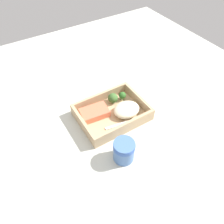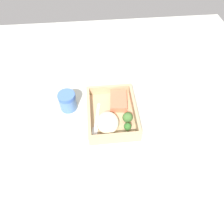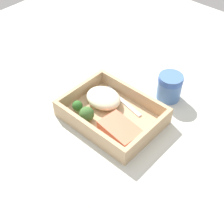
{
  "view_description": "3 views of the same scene",
  "coord_description": "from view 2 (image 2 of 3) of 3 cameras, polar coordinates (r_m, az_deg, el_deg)",
  "views": [
    {
      "loc": [
        -31.02,
        -50.1,
        66.48
      ],
      "look_at": [
        0.0,
        0.0,
        2.7
      ],
      "focal_mm": 35.0,
      "sensor_mm": 36.0,
      "label": 1
    },
    {
      "loc": [
        56.72,
        -5.71,
        72.97
      ],
      "look_at": [
        0.0,
        0.0,
        2.7
      ],
      "focal_mm": 35.0,
      "sensor_mm": 36.0,
      "label": 2
    },
    {
      "loc": [
        -41.52,
        45.95,
        64.42
      ],
      "look_at": [
        0.0,
        0.0,
        2.7
      ],
      "focal_mm": 50.0,
      "sensor_mm": 36.0,
      "label": 3
    }
  ],
  "objects": [
    {
      "name": "takeout_tray",
      "position": [
        0.92,
        0.0,
        -0.82
      ],
      "size": [
        26.81,
        20.15,
        1.2
      ],
      "primitive_type": "cube",
      "color": "tan",
      "rests_on": "ground_plane"
    },
    {
      "name": "broccoli_floret_1",
      "position": [
        0.88,
        4.09,
        -1.42
      ],
      "size": [
        4.2,
        4.2,
        4.46
      ],
      "color": "#759655",
      "rests_on": "takeout_tray"
    },
    {
      "name": "salmon_fillet",
      "position": [
        0.95,
        1.73,
        2.96
      ],
      "size": [
        11.7,
        8.25,
        2.77
      ],
      "primitive_type": "cube",
      "rotation": [
        0.0,
        0.0,
        -0.11
      ],
      "color": "#E26B4B",
      "rests_on": "takeout_tray"
    },
    {
      "name": "ground_plane",
      "position": [
        0.93,
        0.0,
        -1.43
      ],
      "size": [
        160.0,
        160.0,
        2.0
      ],
      "primitive_type": "cube",
      "color": "#BABCB1"
    },
    {
      "name": "receipt_slip",
      "position": [
        1.02,
        12.16,
        4.16
      ],
      "size": [
        12.34,
        16.98,
        0.24
      ],
      "primitive_type": "cube",
      "rotation": [
        0.0,
        0.0,
        0.19
      ],
      "color": "white",
      "rests_on": "ground_plane"
    },
    {
      "name": "tray_rim",
      "position": [
        0.9,
        0.0,
        0.24
      ],
      "size": [
        26.81,
        20.15,
        4.18
      ],
      "color": "tan",
      "rests_on": "takeout_tray"
    },
    {
      "name": "broccoli_floret_2",
      "position": [
        0.85,
        4.09,
        -3.83
      ],
      "size": [
        3.01,
        3.01,
        3.77
      ],
      "color": "#7DAA66",
      "rests_on": "takeout_tray"
    },
    {
      "name": "paper_cup",
      "position": [
        0.94,
        -11.56,
        3.0
      ],
      "size": [
        7.39,
        7.39,
        8.27
      ],
      "color": "#486EAB",
      "rests_on": "ground_plane"
    },
    {
      "name": "fork",
      "position": [
        0.9,
        -4.09,
        -2.28
      ],
      "size": [
        15.84,
        4.42,
        0.44
      ],
      "color": "silver",
      "rests_on": "takeout_tray"
    },
    {
      "name": "mashed_potatoes",
      "position": [
        0.87,
        -1.15,
        -2.69
      ],
      "size": [
        10.82,
        8.86,
        3.93
      ],
      "primitive_type": "ellipsoid",
      "color": "beige",
      "rests_on": "takeout_tray"
    }
  ]
}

